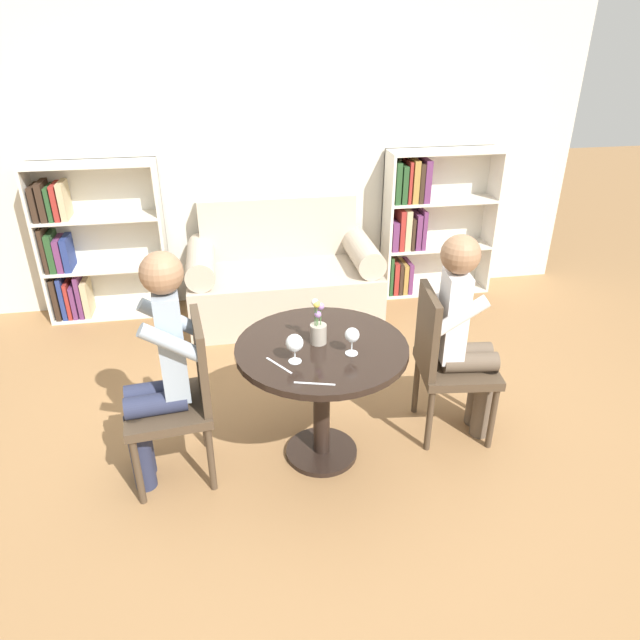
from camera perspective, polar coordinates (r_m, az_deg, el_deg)
ground_plane at (r=3.31m, az=0.15°, el=-13.18°), size 16.00×16.00×0.00m
back_wall at (r=4.79m, az=-4.73°, el=17.63°), size 5.20×0.05×2.70m
round_table at (r=2.98m, az=0.17°, el=-5.05°), size 0.89×0.89×0.71m
couch at (r=4.67m, az=-3.72°, el=4.12°), size 1.50×0.80×0.92m
bookshelf_left at (r=4.92m, az=-22.21°, el=6.86°), size 0.96×0.28×1.25m
bookshelf_right at (r=5.08m, az=10.31°, el=9.60°), size 0.96×0.28×1.25m
chair_left at (r=2.99m, az=-13.73°, el=-7.22°), size 0.46×0.46×0.90m
chair_right at (r=3.28m, az=12.43°, el=-3.71°), size 0.47×0.47×0.90m
person_left at (r=2.90m, az=-15.85°, el=-4.65°), size 0.44×0.37×1.26m
person_right at (r=3.22m, az=14.27°, el=-1.26°), size 0.44×0.37×1.22m
wine_glass_left at (r=2.72m, az=-2.56°, el=-2.39°), size 0.09×0.09×0.15m
wine_glass_right at (r=2.79m, az=3.22°, el=-1.61°), size 0.07×0.07×0.14m
flower_vase at (r=2.89m, az=-0.19°, el=-0.84°), size 0.08×0.08×0.25m
knife_left_setting at (r=2.74m, az=-4.13°, el=-4.55°), size 0.11×0.17×0.00m
fork_left_setting at (r=2.61m, az=-0.55°, el=-6.37°), size 0.19×0.06×0.00m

